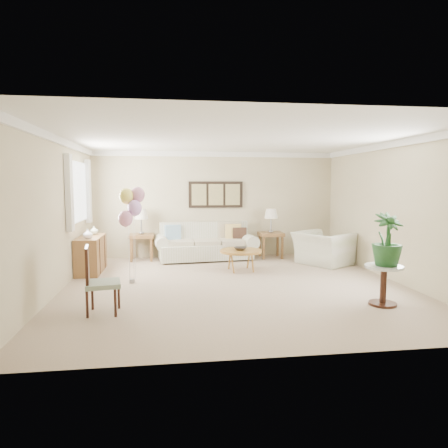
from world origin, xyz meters
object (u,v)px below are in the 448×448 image
object	(u,v)px
sofa	(205,245)
accent_chair	(98,279)
balloon_cluster	(131,205)
armchair	(323,248)
coffee_table	(241,252)

from	to	relation	value
sofa	accent_chair	bearing A→B (deg)	-115.67
accent_chair	balloon_cluster	distance (m)	1.98
sofa	accent_chair	world-z (taller)	accent_chair
armchair	accent_chair	xyz separation A→B (m)	(-4.43, -2.88, 0.13)
sofa	balloon_cluster	xyz separation A→B (m)	(-1.53, -2.13, 1.08)
armchair	accent_chair	bearing A→B (deg)	92.68
accent_chair	balloon_cluster	world-z (taller)	balloon_cluster
armchair	balloon_cluster	bearing A→B (deg)	75.44
balloon_cluster	accent_chair	bearing A→B (deg)	-100.44
sofa	armchair	xyz separation A→B (m)	(2.58, -0.96, 0.02)
sofa	armchair	bearing A→B (deg)	-20.37
coffee_table	balloon_cluster	size ratio (longest dim) A/B	0.50
sofa	balloon_cluster	size ratio (longest dim) A/B	1.41
armchair	accent_chair	world-z (taller)	accent_chair
coffee_table	accent_chair	size ratio (longest dim) A/B	0.92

